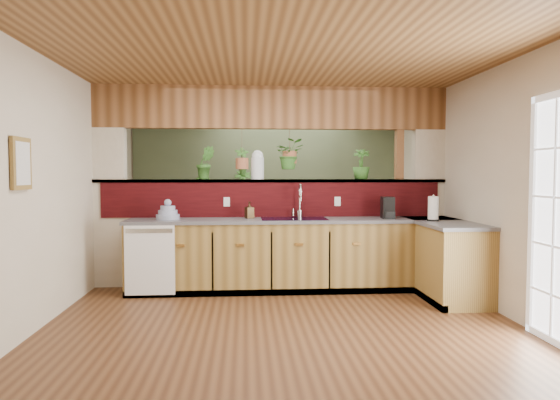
{
  "coord_description": "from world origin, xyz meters",
  "views": [
    {
      "loc": [
        -0.36,
        -5.22,
        1.46
      ],
      "look_at": [
        0.05,
        0.7,
        1.15
      ],
      "focal_mm": 32.0,
      "sensor_mm": 36.0,
      "label": 1
    }
  ],
  "objects": [
    {
      "name": "soap_dispenser",
      "position": [
        -0.31,
        1.07,
        1.01
      ],
      "size": [
        0.13,
        0.13,
        0.21
      ],
      "primitive_type": "imported",
      "rotation": [
        0.0,
        0.0,
        0.4
      ],
      "color": "#352513",
      "rests_on": "countertop"
    },
    {
      "name": "hanging_plant_b",
      "position": [
        0.22,
        1.35,
        1.89
      ],
      "size": [
        0.36,
        0.32,
        0.52
      ],
      "color": "brown",
      "rests_on": "header_beam"
    },
    {
      "name": "shelf_plant_b",
      "position": [
        -0.41,
        3.25,
        1.25
      ],
      "size": [
        0.32,
        0.32,
        0.54
      ],
      "primitive_type": "imported",
      "rotation": [
        0.0,
        0.0,
        0.05
      ],
      "color": "#316523",
      "rests_on": "shelving_console"
    },
    {
      "name": "wall_right",
      "position": [
        2.3,
        0.0,
        1.3
      ],
      "size": [
        0.02,
        7.0,
        2.6
      ],
      "primitive_type": "cube",
      "color": "beige",
      "rests_on": "ground"
    },
    {
      "name": "faucet",
      "position": [
        0.34,
        1.13,
        1.13
      ],
      "size": [
        0.19,
        0.19,
        0.44
      ],
      "color": "#B7B7B2",
      "rests_on": "countertop"
    },
    {
      "name": "dish_stack",
      "position": [
        -1.31,
        0.98,
        0.98
      ],
      "size": [
        0.29,
        0.29,
        0.25
      ],
      "color": "#8993B1",
      "rests_on": "countertop"
    },
    {
      "name": "glass_jar",
      "position": [
        -0.2,
        1.35,
        1.58
      ],
      "size": [
        0.17,
        0.17,
        0.38
      ],
      "color": "silver",
      "rests_on": "pass_through_ledge"
    },
    {
      "name": "ground",
      "position": [
        0.0,
        0.0,
        0.0
      ],
      "size": [
        4.6,
        7.0,
        0.01
      ],
      "primitive_type": "cube",
      "color": "#4D2D18",
      "rests_on": "ground"
    },
    {
      "name": "wall_left",
      "position": [
        -2.3,
        0.0,
        1.3
      ],
      "size": [
        0.02,
        7.0,
        2.6
      ],
      "primitive_type": "cube",
      "color": "beige",
      "rests_on": "ground"
    },
    {
      "name": "paper_towel",
      "position": [
        1.88,
        0.57,
        1.04
      ],
      "size": [
        0.15,
        0.15,
        0.31
      ],
      "color": "black",
      "rests_on": "countertop"
    },
    {
      "name": "navy_sink",
      "position": [
        0.25,
        0.98,
        0.82
      ],
      "size": [
        0.82,
        0.5,
        0.18
      ],
      "color": "black",
      "rests_on": "countertop"
    },
    {
      "name": "countertop",
      "position": [
        0.84,
        0.87,
        0.45
      ],
      "size": [
        4.14,
        1.52,
        0.9
      ],
      "color": "brown",
      "rests_on": "ground"
    },
    {
      "name": "ceiling",
      "position": [
        0.0,
        0.0,
        2.6
      ],
      "size": [
        4.6,
        7.0,
        0.01
      ],
      "primitive_type": "cube",
      "color": "brown",
      "rests_on": "ground"
    },
    {
      "name": "ledge_plant_right",
      "position": [
        1.18,
        1.35,
        1.59
      ],
      "size": [
        0.27,
        0.27,
        0.41
      ],
      "primitive_type": "imported",
      "rotation": [
        0.0,
        0.0,
        -0.22
      ],
      "color": "#316523",
      "rests_on": "pass_through_ledge"
    },
    {
      "name": "floor_plant",
      "position": [
        0.59,
        2.6,
        0.34
      ],
      "size": [
        0.69,
        0.62,
        0.68
      ],
      "primitive_type": "imported",
      "rotation": [
        0.0,
        0.0,
        0.15
      ],
      "color": "#316523",
      "rests_on": "ground"
    },
    {
      "name": "ledge_plant_left",
      "position": [
        -0.88,
        1.35,
        1.61
      ],
      "size": [
        0.27,
        0.24,
        0.43
      ],
      "primitive_type": "imported",
      "rotation": [
        0.0,
        0.0,
        0.23
      ],
      "color": "#316523",
      "rests_on": "pass_through_ledge"
    },
    {
      "name": "pass_through_ledge",
      "position": [
        0.0,
        1.35,
        1.37
      ],
      "size": [
        4.6,
        0.21,
        0.04
      ],
      "primitive_type": "cube",
      "color": "brown",
      "rests_on": "ground"
    },
    {
      "name": "pass_through_partition",
      "position": [
        0.03,
        1.35,
        1.19
      ],
      "size": [
        4.6,
        0.21,
        2.6
      ],
      "color": "beige",
      "rests_on": "ground"
    },
    {
      "name": "header_beam",
      "position": [
        0.0,
        1.35,
        2.33
      ],
      "size": [
        4.6,
        0.15,
        0.55
      ],
      "primitive_type": "cube",
      "color": "brown",
      "rests_on": "ground"
    },
    {
      "name": "wall_front",
      "position": [
        0.0,
        -3.5,
        1.3
      ],
      "size": [
        4.6,
        0.02,
        2.6
      ],
      "primitive_type": "cube",
      "color": "beige",
      "rests_on": "ground"
    },
    {
      "name": "wall_back",
      "position": [
        0.0,
        3.5,
        1.3
      ],
      "size": [
        4.6,
        0.02,
        2.6
      ],
      "primitive_type": "cube",
      "color": "beige",
      "rests_on": "ground"
    },
    {
      "name": "shelf_plant_a",
      "position": [
        -1.07,
        3.25,
        1.22
      ],
      "size": [
        0.25,
        0.17,
        0.47
      ],
      "primitive_type": "imported",
      "rotation": [
        0.0,
        0.0,
        -0.01
      ],
      "color": "#316523",
      "rests_on": "shelving_console"
    },
    {
      "name": "coffee_maker",
      "position": [
        1.43,
        0.94,
        1.03
      ],
      "size": [
        0.14,
        0.24,
        0.27
      ],
      "rotation": [
        0.0,
        0.0,
        -0.1
      ],
      "color": "black",
      "rests_on": "countertop"
    },
    {
      "name": "shelving_console",
      "position": [
        -0.67,
        3.25,
        0.5
      ],
      "size": [
        1.51,
        0.66,
        0.97
      ],
      "primitive_type": "cube",
      "rotation": [
        0.0,
        0.0,
        -0.19
      ],
      "color": "black",
      "rests_on": "ground"
    },
    {
      "name": "dishwasher",
      "position": [
        -1.48,
        0.66,
        0.46
      ],
      "size": [
        0.58,
        0.03,
        0.82
      ],
      "color": "white",
      "rests_on": "ground"
    },
    {
      "name": "sage_backwall",
      "position": [
        0.0,
        3.48,
        1.3
      ],
      "size": [
        4.55,
        0.02,
        2.55
      ],
      "primitive_type": "cube",
      "color": "#566646",
      "rests_on": "ground"
    },
    {
      "name": "hanging_plant_a",
      "position": [
        -0.4,
        1.35,
        1.75
      ],
      "size": [
        0.21,
        0.17,
        0.53
      ],
      "color": "brown",
      "rests_on": "header_beam"
    },
    {
      "name": "framed_print",
      "position": [
        -2.27,
        -0.8,
        1.55
      ],
      "size": [
        0.04,
        0.35,
        0.45
      ],
      "color": "brown",
      "rests_on": "wall_left"
    }
  ]
}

